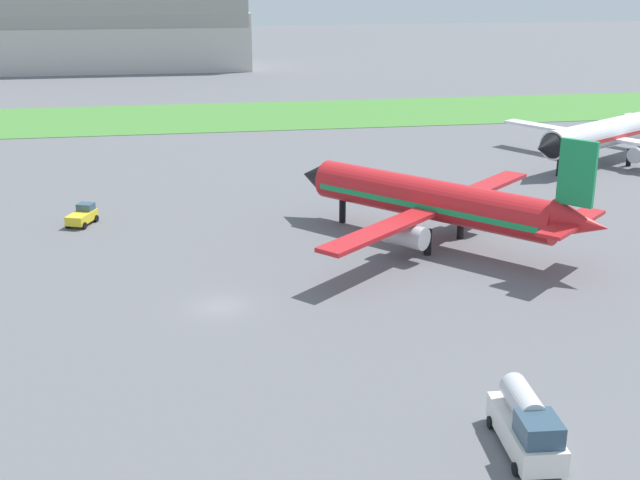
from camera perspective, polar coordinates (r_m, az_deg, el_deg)
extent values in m
plane|color=slate|center=(63.50, -6.95, -4.60)|extent=(600.00, 600.00, 0.00)
cube|color=#478438|center=(143.22, -8.55, 8.40)|extent=(360.00, 28.00, 0.08)
cylinder|color=white|center=(113.27, 19.13, 7.00)|extent=(21.91, 15.26, 3.58)
cone|color=black|center=(102.40, 15.36, 6.22)|extent=(4.61, 4.70, 3.51)
cube|color=red|center=(113.32, 19.12, 6.86)|extent=(20.83, 14.65, 0.50)
cube|color=white|center=(117.96, 16.00, 7.42)|extent=(10.08, 14.55, 0.36)
cylinder|color=#B7BABF|center=(116.71, 17.09, 6.56)|extent=(4.37, 3.72, 1.97)
cylinder|color=black|center=(105.69, 16.23, 4.88)|extent=(0.65, 0.65, 2.28)
cylinder|color=black|center=(113.89, 20.61, 5.38)|extent=(0.65, 0.65, 2.28)
cylinder|color=black|center=(116.61, 18.21, 5.92)|extent=(0.65, 0.65, 2.28)
cylinder|color=red|center=(76.66, 7.65, 2.82)|extent=(19.06, 20.71, 3.73)
cone|color=black|center=(84.22, -0.25, 4.42)|extent=(4.99, 4.97, 3.66)
cone|color=red|center=(70.55, 17.56, 1.11)|extent=(5.67, 5.78, 3.36)
cube|color=#198C4C|center=(76.74, 7.64, 2.62)|extent=(18.21, 19.75, 0.52)
cube|color=red|center=(69.91, 4.60, 0.82)|extent=(13.73, 12.62, 0.37)
cube|color=red|center=(83.37, 10.97, 3.47)|extent=(13.73, 12.62, 0.37)
cylinder|color=#B7BABF|center=(72.65, 5.88, 0.37)|extent=(4.24, 4.41, 2.05)
cylinder|color=#B7BABF|center=(81.23, 9.93, 2.15)|extent=(4.24, 4.41, 2.05)
cube|color=#198C4C|center=(69.72, 17.37, 4.44)|extent=(2.37, 2.58, 5.43)
cube|color=red|center=(68.69, 16.29, 0.69)|extent=(4.90, 4.68, 0.30)
cube|color=red|center=(72.94, 17.76, 1.57)|extent=(4.90, 4.68, 0.30)
cylinder|color=black|center=(83.00, 1.57, 2.02)|extent=(0.67, 0.67, 2.38)
cylinder|color=black|center=(74.32, 7.48, -0.14)|extent=(0.67, 0.67, 2.38)
cylinder|color=black|center=(79.16, 9.71, 0.92)|extent=(0.67, 0.67, 2.38)
cube|color=white|center=(46.55, 14.03, -12.78)|extent=(2.86, 6.66, 1.40)
cylinder|color=silver|center=(46.46, 13.86, -10.74)|extent=(1.79, 3.68, 1.54)
cube|color=#334C60|center=(44.43, 14.92, -12.53)|extent=(2.18, 2.48, 1.20)
cylinder|color=black|center=(45.52, 16.37, -14.82)|extent=(0.30, 0.72, 0.70)
cylinder|color=black|center=(44.75, 13.40, -15.17)|extent=(0.30, 0.72, 0.70)
cylinder|color=black|center=(49.11, 14.46, -11.99)|extent=(0.30, 0.72, 0.70)
cylinder|color=black|center=(48.40, 11.71, -12.25)|extent=(0.30, 0.72, 0.70)
cube|color=yellow|center=(85.67, -16.17, 1.53)|extent=(3.00, 4.01, 0.90)
cube|color=#334C60|center=(86.29, -15.91, 2.23)|extent=(1.88, 1.76, 0.70)
cylinder|color=black|center=(87.27, -16.29, 1.52)|extent=(0.49, 0.74, 0.70)
cylinder|color=black|center=(86.44, -15.23, 1.45)|extent=(0.49, 0.74, 0.70)
cylinder|color=black|center=(85.17, -17.07, 1.03)|extent=(0.49, 0.74, 0.70)
cylinder|color=black|center=(84.32, -16.00, 0.95)|extent=(0.49, 0.74, 0.70)
cube|color=#BCB7B2|center=(215.96, -14.16, 13.26)|extent=(66.85, 26.11, 13.71)
cylinder|color=gray|center=(215.38, -14.36, 15.76)|extent=(65.51, 28.72, 28.72)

